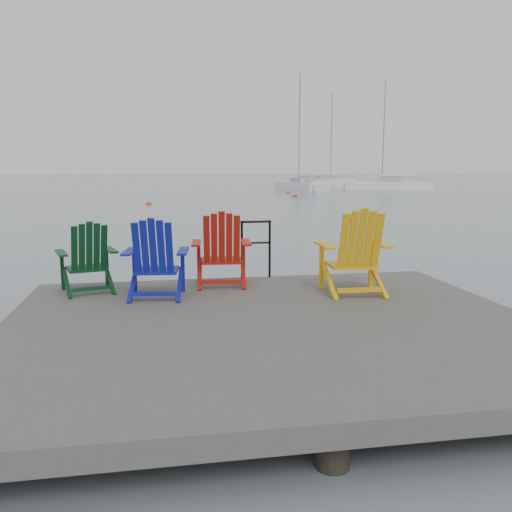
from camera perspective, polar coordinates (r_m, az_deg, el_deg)
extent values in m
plane|color=slate|center=(6.30, 1.69, -11.23)|extent=(400.00, 400.00, 0.00)
cube|color=#2D2B28|center=(6.17, 1.71, -7.75)|extent=(6.00, 5.00, 0.20)
cylinder|color=black|center=(4.53, 7.93, -24.40)|extent=(0.26, 0.26, 1.20)
cylinder|color=black|center=(8.49, -19.93, -8.47)|extent=(0.26, 0.26, 1.20)
cylinder|color=black|center=(8.45, -1.40, -7.99)|extent=(0.26, 0.26, 1.20)
cylinder|color=black|center=(9.23, 15.52, -6.82)|extent=(0.26, 0.26, 1.20)
cylinder|color=black|center=(8.41, -1.49, 0.68)|extent=(0.04, 0.04, 0.90)
cylinder|color=black|center=(8.49, 1.45, 0.76)|extent=(0.04, 0.04, 0.90)
cylinder|color=black|center=(8.40, -0.02, 3.63)|extent=(0.48, 0.04, 0.04)
cylinder|color=black|center=(8.43, -0.02, 1.40)|extent=(0.44, 0.03, 0.03)
cube|color=black|center=(7.93, -17.38, -1.25)|extent=(0.62, 0.58, 0.04)
cube|color=black|center=(8.09, -19.71, -1.48)|extent=(0.06, 0.06, 0.55)
cube|color=black|center=(8.17, -15.43, -1.16)|extent=(0.06, 0.06, 0.55)
cube|color=black|center=(7.84, -19.83, 0.31)|extent=(0.27, 0.60, 0.03)
cube|color=black|center=(7.93, -15.08, 0.64)|extent=(0.27, 0.60, 0.03)
cube|color=black|center=(7.57, -17.14, 0.78)|extent=(0.53, 0.37, 0.67)
cube|color=#0D158F|center=(7.41, -10.39, -1.49)|extent=(0.61, 0.56, 0.04)
cube|color=#0D158F|center=(7.67, -12.65, -1.56)|extent=(0.06, 0.06, 0.59)
cube|color=#0D158F|center=(7.59, -7.71, -1.53)|extent=(0.06, 0.06, 0.59)
cube|color=#0D158F|center=(7.40, -13.21, 0.47)|extent=(0.20, 0.65, 0.03)
cube|color=#0D158F|center=(7.31, -7.69, 0.53)|extent=(0.20, 0.65, 0.03)
cube|color=#0D158F|center=(7.02, -10.80, 0.81)|extent=(0.54, 0.33, 0.72)
cube|color=#9E150B|center=(8.04, -3.66, -0.47)|extent=(0.62, 0.56, 0.04)
cube|color=#9E150B|center=(8.26, -6.03, -0.57)|extent=(0.06, 0.06, 0.60)
cube|color=#9E150B|center=(8.27, -1.34, -0.51)|extent=(0.06, 0.06, 0.60)
cube|color=#9E150B|center=(7.98, -6.29, 1.38)|extent=(0.19, 0.66, 0.03)
cube|color=#9E150B|center=(7.99, -1.06, 1.45)|extent=(0.19, 0.66, 0.03)
cube|color=#9E150B|center=(7.64, -3.63, 1.75)|extent=(0.55, 0.32, 0.74)
cube|color=#E7A60C|center=(7.61, 10.00, -0.94)|extent=(0.64, 0.58, 0.05)
cube|color=#E7A60C|center=(7.74, 6.91, -1.08)|extent=(0.06, 0.06, 0.65)
cube|color=#E7A60C|center=(7.95, 12.02, -0.95)|extent=(0.06, 0.06, 0.65)
cube|color=#E7A60C|center=(7.44, 7.21, 1.16)|extent=(0.18, 0.71, 0.03)
cube|color=#E7A60C|center=(7.67, 12.92, 1.24)|extent=(0.18, 0.71, 0.03)
cube|color=#E7A60C|center=(7.20, 10.95, 1.57)|extent=(0.58, 0.33, 0.79)
cube|color=silver|center=(53.23, 4.69, 7.15)|extent=(3.58, 8.49, 1.10)
cube|color=#9E9EA3|center=(52.84, 4.89, 7.89)|extent=(1.92, 2.70, 0.55)
cylinder|color=gray|center=(53.70, 4.58, 13.25)|extent=(0.12, 0.12, 10.30)
cube|color=white|center=(67.00, 7.62, 7.53)|extent=(8.00, 6.73, 1.10)
cube|color=#9E9EA3|center=(66.64, 7.42, 8.13)|extent=(2.92, 2.72, 0.55)
cylinder|color=gray|center=(67.42, 7.94, 12.44)|extent=(0.12, 0.12, 10.44)
cube|color=white|center=(56.47, 13.50, 7.05)|extent=(8.09, 5.16, 1.10)
cube|color=#9E9EA3|center=(56.44, 13.94, 7.74)|extent=(2.77, 2.30, 0.55)
cylinder|color=gray|center=(56.55, 13.31, 12.65)|extent=(0.12, 0.12, 9.93)
sphere|color=#C2340B|center=(22.61, 10.06, 3.54)|extent=(0.38, 0.38, 0.38)
sphere|color=red|center=(33.46, -11.20, 5.33)|extent=(0.38, 0.38, 0.38)
sphere|color=red|center=(41.66, 4.13, 6.22)|extent=(0.38, 0.38, 0.38)
sphere|color=#C6390B|center=(47.13, 3.41, 6.59)|extent=(0.38, 0.38, 0.38)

